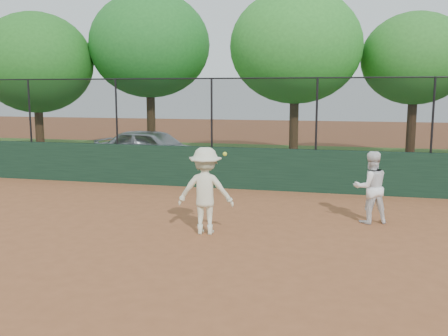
% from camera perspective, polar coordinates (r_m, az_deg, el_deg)
% --- Properties ---
extents(ground, '(80.00, 80.00, 0.00)m').
position_cam_1_polar(ground, '(9.11, -8.31, -9.38)').
color(ground, '#945330').
rests_on(ground, ground).
extents(back_wall, '(26.00, 0.20, 1.20)m').
position_cam_1_polar(back_wall, '(14.56, 0.50, 0.02)').
color(back_wall, '#163120').
rests_on(back_wall, ground).
extents(grass_strip, '(36.00, 12.00, 0.01)m').
position_cam_1_polar(grass_strip, '(20.48, 4.36, 0.87)').
color(grass_strip, '#2D561A').
rests_on(grass_strip, ground).
extents(parked_car, '(4.56, 2.32, 1.49)m').
position_cam_1_polar(parked_car, '(18.19, -8.15, 2.15)').
color(parked_car, silver).
rests_on(parked_car, ground).
extents(player_second, '(0.92, 0.82, 1.56)m').
position_cam_1_polar(player_second, '(11.17, 16.40, -2.12)').
color(player_second, white).
rests_on(player_second, ground).
extents(player_main, '(1.18, 0.77, 1.73)m').
position_cam_1_polar(player_main, '(9.92, -2.12, -2.61)').
color(player_main, beige).
rests_on(player_main, ground).
extents(fence_assembly, '(26.00, 0.06, 2.00)m').
position_cam_1_polar(fence_assembly, '(14.41, 0.40, 6.46)').
color(fence_assembly, black).
rests_on(fence_assembly, back_wall).
extents(tree_0, '(4.77, 4.34, 6.03)m').
position_cam_1_polar(tree_0, '(22.49, -20.71, 11.15)').
color(tree_0, '#4C301B').
rests_on(tree_0, ground).
extents(tree_1, '(5.07, 4.61, 6.91)m').
position_cam_1_polar(tree_1, '(21.65, -8.52, 13.71)').
color(tree_1, '#3B2914').
rests_on(tree_1, ground).
extents(tree_2, '(5.08, 4.61, 6.70)m').
position_cam_1_polar(tree_2, '(19.89, 8.18, 13.56)').
color(tree_2, '#432B18').
rests_on(tree_2, ground).
extents(tree_3, '(4.09, 3.72, 5.82)m').
position_cam_1_polar(tree_3, '(20.93, 21.01, 11.56)').
color(tree_3, '#3C2414').
rests_on(tree_3, ground).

